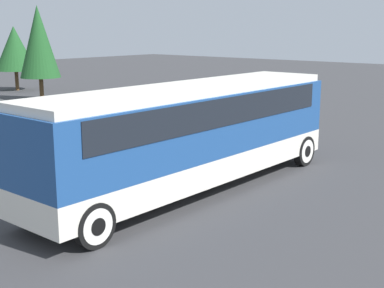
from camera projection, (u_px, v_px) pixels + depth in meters
ground_plane at (192, 190)px, 16.22m from camera, size 120.00×120.00×0.00m
tour_bus at (194, 127)px, 15.88m from camera, size 11.48×2.56×3.20m
parked_car_near at (162, 131)px, 21.92m from camera, size 4.01×1.86×1.31m
parked_car_mid at (38, 138)px, 20.73m from camera, size 4.72×1.82×1.30m
tree_left at (15, 48)px, 41.25m from camera, size 3.12×3.12×4.95m
tree_center at (39, 42)px, 35.15m from camera, size 2.64×2.64×6.28m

